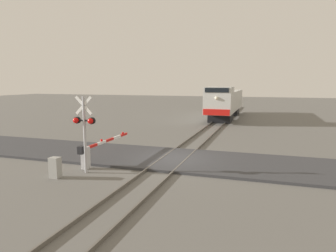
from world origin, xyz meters
TOP-DOWN VIEW (x-y plane):
  - ground_plane at (0.00, 0.00)m, footprint 160.00×160.00m
  - rail_track_left at (-0.72, 0.00)m, footprint 0.08×80.00m
  - rail_track_right at (0.72, 0.00)m, footprint 0.08×80.00m
  - road_surface at (0.00, 0.00)m, footprint 36.00×5.26m
  - locomotive at (0.00, 22.20)m, footprint 2.94×14.81m
  - crossing_signal at (-3.53, -3.82)m, footprint 1.18×0.33m
  - crossing_gate at (-3.95, -2.51)m, footprint 0.36×5.52m
  - utility_cabinet at (-4.47, -4.96)m, footprint 0.48×0.40m

SIDE VIEW (x-z plane):
  - ground_plane at x=0.00m, z-range 0.00..0.00m
  - road_surface at x=0.00m, z-range 0.00..0.14m
  - rail_track_left at x=-0.72m, z-range 0.00..0.15m
  - rail_track_right at x=0.72m, z-range 0.00..0.15m
  - utility_cabinet at x=-4.47m, z-range 0.00..1.00m
  - crossing_gate at x=-3.95m, z-range 0.16..1.46m
  - locomotive at x=0.00m, z-range 0.06..4.08m
  - crossing_signal at x=-3.53m, z-range 0.46..4.36m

